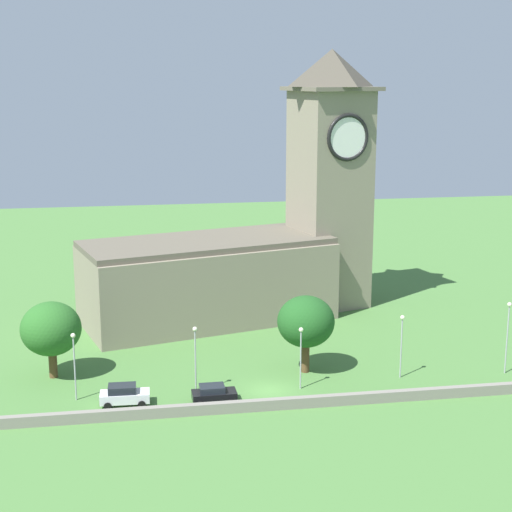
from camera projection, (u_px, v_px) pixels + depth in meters
name	position (u px, v px, depth m)	size (l,w,h in m)	color
ground_plane	(245.00, 340.00, 90.18)	(200.00, 200.00, 0.00)	#477538
church	(255.00, 240.00, 98.52)	(38.21, 20.34, 32.62)	gray
quay_barrier	(278.00, 404.00, 71.44)	(54.83, 0.70, 1.00)	gray
car_white	(124.00, 395.00, 72.27)	(4.54, 2.36, 1.92)	silver
car_black	(214.00, 394.00, 72.87)	(4.09, 2.28, 1.65)	black
streetlamp_west_end	(74.00, 355.00, 72.63)	(0.44, 0.44, 6.48)	#9EA0A5
streetlamp_west_mid	(195.00, 348.00, 74.35)	(0.44, 0.44, 6.52)	#9EA0A5
streetlamp_central	(301.00, 347.00, 75.36)	(0.44, 0.44, 6.13)	#9EA0A5
streetlamp_east_mid	(402.00, 336.00, 78.13)	(0.44, 0.44, 6.44)	#9EA0A5
streetlamp_east_end	(508.00, 327.00, 79.15)	(0.44, 0.44, 7.43)	#9EA0A5
tree_by_tower	(306.00, 322.00, 79.43)	(5.77, 5.77, 7.94)	brown
tree_churchyard	(51.00, 329.00, 78.05)	(5.94, 5.94, 7.73)	brown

